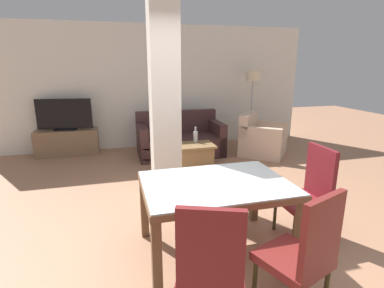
{
  "coord_description": "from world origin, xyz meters",
  "views": [
    {
      "loc": [
        -0.93,
        -2.56,
        1.86
      ],
      "look_at": [
        0.0,
        0.9,
        0.9
      ],
      "focal_mm": 28.0,
      "sensor_mm": 36.0,
      "label": 1
    }
  ],
  "objects": [
    {
      "name": "divider_pillar",
      "position": [
        -0.2,
        1.64,
        1.35
      ],
      "size": [
        0.4,
        0.36,
        2.7
      ],
      "color": "white",
      "rests_on": "ground_plane"
    },
    {
      "name": "dining_chair_near_right",
      "position": [
        0.35,
        -0.93,
        0.54
      ],
      "size": [
        0.59,
        0.59,
        1.02
      ],
      "rotation": [
        0.0,
        0.0,
        0.36
      ],
      "color": "maroon",
      "rests_on": "ground_plane"
    },
    {
      "name": "dining_chair_near_left",
      "position": [
        -0.35,
        -0.9,
        0.54
      ],
      "size": [
        0.6,
        0.6,
        1.02
      ],
      "rotation": [
        0.0,
        0.0,
        -0.37
      ],
      "color": "maroon",
      "rests_on": "ground_plane"
    },
    {
      "name": "bottle",
      "position": [
        0.53,
        2.61,
        0.57
      ],
      "size": [
        0.08,
        0.08,
        0.29
      ],
      "color": "#B2B7BC",
      "rests_on": "coffee_table"
    },
    {
      "name": "tv_screen",
      "position": [
        -1.88,
        3.98,
        0.85
      ],
      "size": [
        1.09,
        0.26,
        0.65
      ],
      "rotation": [
        0.0,
        0.0,
        3.0
      ],
      "color": "black",
      "rests_on": "tv_stand"
    },
    {
      "name": "armchair",
      "position": [
        2.08,
        2.97,
        0.3
      ],
      "size": [
        1.23,
        1.24,
        0.86
      ],
      "rotation": [
        0.0,
        0.0,
        4.01
      ],
      "color": "beige",
      "rests_on": "ground_plane"
    },
    {
      "name": "tv_stand",
      "position": [
        -1.88,
        3.98,
        0.27
      ],
      "size": [
        1.25,
        0.4,
        0.53
      ],
      "color": "#856549",
      "rests_on": "ground_plane"
    },
    {
      "name": "ground_plane",
      "position": [
        0.0,
        0.0,
        0.0
      ],
      "size": [
        18.0,
        18.0,
        0.0
      ],
      "primitive_type": "plane",
      "color": "#A77557"
    },
    {
      "name": "back_wall",
      "position": [
        0.0,
        4.26,
        1.35
      ],
      "size": [
        7.2,
        0.09,
        2.7
      ],
      "color": "white",
      "rests_on": "ground_plane"
    },
    {
      "name": "floor_lamp",
      "position": [
        2.21,
        3.77,
        1.44
      ],
      "size": [
        0.33,
        0.33,
        1.71
      ],
      "color": "#B7B7BC",
      "rests_on": "ground_plane"
    },
    {
      "name": "dining_table",
      "position": [
        0.0,
        0.0,
        0.59
      ],
      "size": [
        1.42,
        1.01,
        0.75
      ],
      "color": "brown",
      "rests_on": "ground_plane"
    },
    {
      "name": "dining_chair_head_right",
      "position": [
        1.07,
        0.0,
        0.54
      ],
      "size": [
        0.46,
        0.46,
        1.02
      ],
      "rotation": [
        0.0,
        0.0,
        1.57
      ],
      "color": "maroon",
      "rests_on": "ground_plane"
    },
    {
      "name": "sofa",
      "position": [
        0.4,
        3.39,
        0.3
      ],
      "size": [
        1.74,
        0.91,
        0.89
      ],
      "rotation": [
        0.0,
        0.0,
        3.14
      ],
      "color": "#3F2525",
      "rests_on": "ground_plane"
    },
    {
      "name": "coffee_table",
      "position": [
        0.48,
        2.46,
        0.23
      ],
      "size": [
        0.68,
        0.52,
        0.46
      ],
      "color": "olive",
      "rests_on": "ground_plane"
    }
  ]
}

